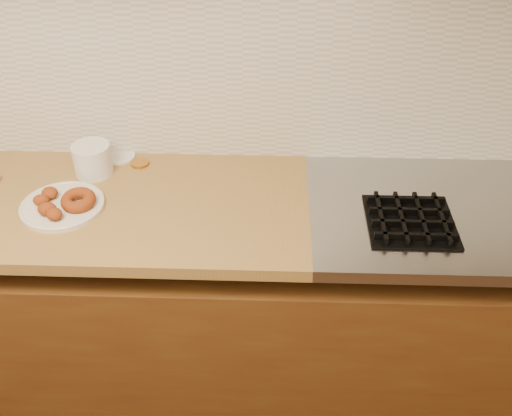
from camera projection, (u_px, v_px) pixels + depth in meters
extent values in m
cube|color=tan|center=(152.00, 26.00, 1.86)|extent=(4.00, 0.02, 2.70)
cube|color=#533513|center=(165.00, 315.00, 2.18)|extent=(3.60, 0.60, 0.77)
cube|color=beige|center=(156.00, 73.00, 1.94)|extent=(3.60, 0.02, 0.60)
cube|color=black|center=(410.00, 222.00, 1.79)|extent=(0.26, 0.26, 0.01)
cube|color=black|center=(381.00, 217.00, 1.79)|extent=(0.01, 0.24, 0.02)
cube|color=black|center=(416.00, 237.00, 1.71)|extent=(0.24, 0.01, 0.02)
cube|color=black|center=(401.00, 217.00, 1.78)|extent=(0.01, 0.24, 0.02)
cube|color=black|center=(413.00, 224.00, 1.76)|extent=(0.24, 0.01, 0.02)
cube|color=black|center=(421.00, 218.00, 1.78)|extent=(0.01, 0.24, 0.02)
cube|color=black|center=(409.00, 212.00, 1.81)|extent=(0.24, 0.01, 0.02)
cube|color=black|center=(441.00, 218.00, 1.78)|extent=(0.01, 0.24, 0.02)
cube|color=black|center=(406.00, 200.00, 1.86)|extent=(0.24, 0.01, 0.02)
cylinder|color=beige|center=(62.00, 206.00, 1.85)|extent=(0.26, 0.26, 0.01)
torus|color=maroon|center=(78.00, 200.00, 1.83)|extent=(0.11, 0.12, 0.05)
ellipsoid|color=maroon|center=(50.00, 193.00, 1.86)|extent=(0.07, 0.07, 0.03)
ellipsoid|color=maroon|center=(41.00, 200.00, 1.83)|extent=(0.05, 0.04, 0.04)
ellipsoid|color=maroon|center=(47.00, 209.00, 1.79)|extent=(0.06, 0.05, 0.04)
ellipsoid|color=maroon|center=(54.00, 214.00, 1.77)|extent=(0.07, 0.07, 0.04)
cylinder|color=silver|center=(93.00, 159.00, 1.98)|extent=(0.15, 0.15, 0.10)
cylinder|color=silver|center=(119.00, 156.00, 2.09)|extent=(0.13, 0.13, 0.01)
cylinder|color=#B8772A|center=(140.00, 163.00, 2.05)|extent=(0.08, 0.08, 0.01)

